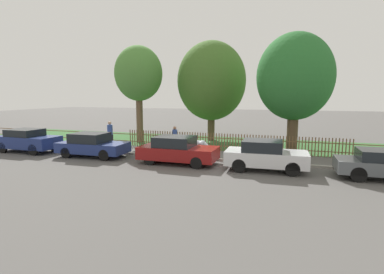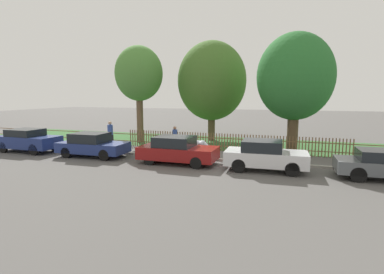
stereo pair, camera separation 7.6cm
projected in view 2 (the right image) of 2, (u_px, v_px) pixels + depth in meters
name	position (u px, v px, depth m)	size (l,w,h in m)	color
ground_plane	(217.00, 161.00, 16.24)	(120.00, 120.00, 0.00)	#565451
kerb_stone	(218.00, 160.00, 16.32)	(43.22, 0.20, 0.12)	#9E998E
grass_strip	(238.00, 144.00, 22.08)	(43.22, 6.44, 0.01)	#33602D
park_fence	(229.00, 143.00, 18.99)	(43.22, 0.05, 1.13)	brown
parked_car_silver_hatchback	(28.00, 140.00, 18.84)	(3.94, 1.75, 1.44)	navy
parked_car_black_saloon	(92.00, 145.00, 17.34)	(4.04, 1.91, 1.38)	navy
parked_car_navy_estate	(177.00, 150.00, 15.60)	(4.06, 1.83, 1.42)	maroon
parked_car_red_compact	(265.00, 155.00, 14.13)	(3.85, 1.88, 1.44)	silver
covered_motorcycle	(196.00, 146.00, 17.29)	(1.85, 0.76, 0.98)	black
tree_nearest_kerb	(139.00, 74.00, 22.29)	(3.55, 3.55, 7.20)	brown
tree_behind_motorcycle	(212.00, 81.00, 23.20)	(5.30, 5.30, 7.70)	brown
tree_mid_park	(295.00, 77.00, 18.41)	(4.66, 4.66, 7.36)	brown
pedestrian_near_fence	(175.00, 137.00, 19.22)	(0.36, 0.33, 1.56)	slate
pedestrian_by_lamp	(110.00, 133.00, 20.41)	(0.44, 0.44, 1.79)	black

